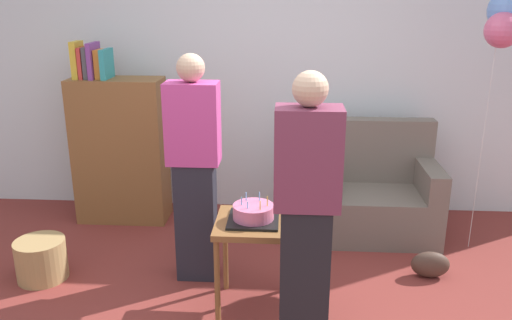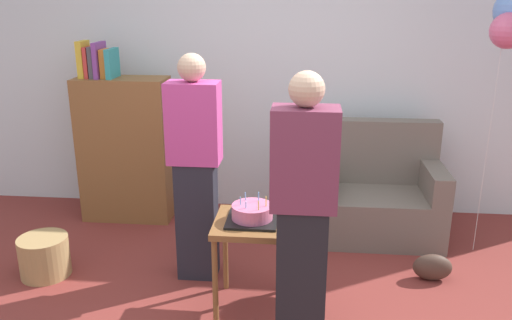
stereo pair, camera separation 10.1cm
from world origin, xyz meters
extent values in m
cube|color=silver|center=(0.00, 2.05, 1.35)|extent=(6.00, 0.10, 2.70)
cube|color=#6B6056|center=(0.88, 1.43, 0.20)|extent=(1.10, 0.70, 0.40)
cube|color=#6B6056|center=(0.88, 1.70, 0.68)|extent=(1.10, 0.16, 0.56)
cube|color=#6B6056|center=(0.41, 1.43, 0.52)|extent=(0.16, 0.70, 0.24)
cube|color=#6B6056|center=(1.35, 1.43, 0.52)|extent=(0.16, 0.70, 0.24)
cube|color=brown|center=(-1.34, 1.63, 0.65)|extent=(0.80, 0.36, 1.30)
cube|color=gold|center=(-1.65, 1.63, 1.46)|extent=(0.05, 0.19, 0.31)
cube|color=red|center=(-1.60, 1.63, 1.43)|extent=(0.03, 0.22, 0.26)
cube|color=#4C4C51|center=(-1.56, 1.63, 1.43)|extent=(0.04, 0.21, 0.27)
cube|color=#7F3D93|center=(-1.51, 1.63, 1.45)|extent=(0.04, 0.25, 0.30)
cube|color=orange|center=(-1.46, 1.63, 1.42)|extent=(0.05, 0.18, 0.25)
cube|color=teal|center=(-1.40, 1.63, 1.42)|extent=(0.04, 0.25, 0.25)
cube|color=brown|center=(-0.05, 0.26, 0.61)|extent=(0.48, 0.48, 0.04)
cylinder|color=brown|center=(-0.26, 0.05, 0.29)|extent=(0.04, 0.04, 0.59)
cylinder|color=brown|center=(0.16, 0.05, 0.29)|extent=(0.04, 0.04, 0.59)
cylinder|color=brown|center=(-0.26, 0.47, 0.29)|extent=(0.04, 0.04, 0.59)
cylinder|color=brown|center=(0.16, 0.47, 0.29)|extent=(0.04, 0.04, 0.59)
cube|color=black|center=(-0.05, 0.26, 0.63)|extent=(0.32, 0.32, 0.02)
cylinder|color=#D66B93|center=(-0.05, 0.26, 0.69)|extent=(0.26, 0.26, 0.09)
cylinder|color=#F2CC4C|center=(0.04, 0.25, 0.76)|extent=(0.01, 0.01, 0.06)
cylinder|color=#66B2E5|center=(-0.01, 0.33, 0.76)|extent=(0.01, 0.01, 0.06)
cylinder|color=#66B2E5|center=(-0.10, 0.33, 0.76)|extent=(0.01, 0.01, 0.06)
cylinder|color=#66B2E5|center=(-0.12, 0.25, 0.76)|extent=(0.01, 0.01, 0.05)
cylinder|color=#66B2E5|center=(-0.08, 0.20, 0.75)|extent=(0.01, 0.01, 0.05)
cylinder|color=#F2CC4C|center=(0.00, 0.18, 0.76)|extent=(0.01, 0.01, 0.06)
cube|color=#23232D|center=(-0.49, 0.64, 0.44)|extent=(0.28, 0.20, 0.88)
cube|color=#C6428E|center=(-0.49, 0.64, 1.16)|extent=(0.36, 0.22, 0.56)
sphere|color=#D1A889|center=(-0.49, 0.64, 1.53)|extent=(0.19, 0.19, 0.19)
cube|color=black|center=(0.27, -0.10, 0.44)|extent=(0.28, 0.20, 0.88)
cube|color=#75334C|center=(0.27, -0.10, 1.16)|extent=(0.36, 0.22, 0.56)
sphere|color=#D1A889|center=(0.27, -0.10, 1.53)|extent=(0.19, 0.19, 0.19)
cylinder|color=#A88451|center=(-1.62, 0.52, 0.15)|extent=(0.36, 0.36, 0.30)
ellipsoid|color=#473328|center=(1.22, 0.72, 0.10)|extent=(0.28, 0.14, 0.20)
cylinder|color=silver|center=(1.67, 1.23, 0.87)|extent=(0.00, 0.00, 1.75)
sphere|color=#D65B84|center=(1.68, 1.17, 1.75)|extent=(0.26, 0.26, 0.26)
camera|label=1|loc=(0.17, -2.78, 2.01)|focal=36.75mm
camera|label=2|loc=(0.27, -2.77, 2.01)|focal=36.75mm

